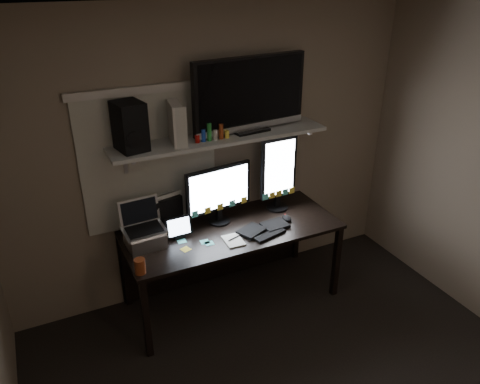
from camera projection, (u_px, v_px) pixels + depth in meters
ceiling at (370, 21)px, 1.98m from camera, size 3.60×3.60×0.00m
back_wall at (213, 156)px, 3.98m from camera, size 3.60×0.00×3.60m
window_blinds at (150, 161)px, 3.74m from camera, size 1.10×0.02×1.10m
desk at (226, 239)px, 4.08m from camera, size 1.80×0.75×0.73m
wall_shelf at (221, 138)px, 3.75m from camera, size 1.80×0.35×0.03m
monitor_landscape at (219, 194)px, 3.89m from camera, size 0.60×0.13×0.52m
monitor_portrait at (278, 174)px, 4.08m from camera, size 0.35×0.08×0.69m
keyboard at (263, 228)px, 3.88m from camera, size 0.47×0.27×0.03m
mouse at (287, 218)px, 4.03m from camera, size 0.08×0.12×0.04m
notepad at (233, 241)px, 3.72m from camera, size 0.15×0.20×0.01m
tablet at (178, 227)px, 3.74m from camera, size 0.22×0.10×0.19m
file_sorter at (167, 212)px, 3.84m from camera, size 0.26×0.16×0.31m
laptop at (144, 226)px, 3.58m from camera, size 0.34×0.28×0.36m
cup at (140, 266)px, 3.32m from camera, size 0.10×0.10×0.11m
sticky_notes at (200, 243)px, 3.70m from camera, size 0.35×0.29×0.00m
tv at (250, 95)px, 3.72m from camera, size 1.02×0.28×0.60m
game_console at (176, 123)px, 3.53m from camera, size 0.12×0.27×0.31m
speaker at (130, 126)px, 3.39m from camera, size 0.24×0.27×0.36m
bottles at (212, 132)px, 3.62m from camera, size 0.23×0.12×0.14m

